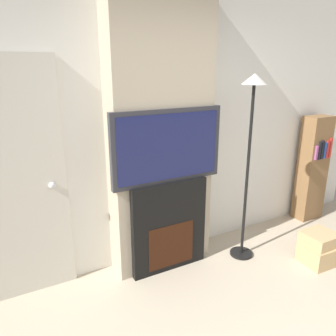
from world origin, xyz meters
The scene contains 8 objects.
wall_back centered at (0.00, 2.03, 1.35)m, with size 6.00×0.06×2.70m.
chimney_breast centered at (0.00, 1.86, 1.35)m, with size 1.00×0.28×2.70m.
fireplace centered at (0.00, 1.72, 0.45)m, with size 0.78×0.15×0.91m.
television centered at (0.00, 1.72, 1.26)m, with size 1.09×0.07×0.68m.
floor_lamp centered at (0.80, 1.53, 1.38)m, with size 0.24×0.24×1.89m.
box_stack centered at (1.41, 1.04, 0.16)m, with size 0.38×0.33×0.33m.
bookshelf centered at (2.19, 1.84, 0.68)m, with size 0.35×0.24×1.36m.
entry_door centered at (-1.31, 1.97, 1.03)m, with size 0.88×0.09×2.05m.
Camera 1 is at (-1.38, -0.82, 1.96)m, focal length 35.00 mm.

